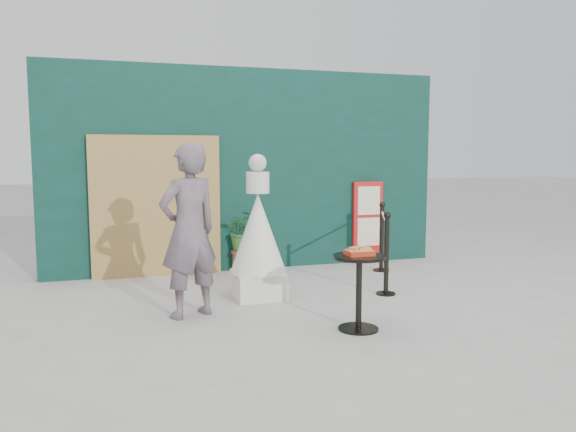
% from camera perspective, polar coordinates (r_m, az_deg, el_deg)
% --- Properties ---
extents(ground, '(60.00, 60.00, 0.00)m').
position_cam_1_polar(ground, '(5.80, 3.68, -11.14)').
color(ground, '#ADAAA5').
rests_on(ground, ground).
extents(back_wall, '(6.00, 0.30, 3.00)m').
position_cam_1_polar(back_wall, '(8.54, -3.99, 4.71)').
color(back_wall, '#0A2F25').
rests_on(back_wall, ground).
extents(bamboo_fence, '(1.80, 0.08, 2.00)m').
position_cam_1_polar(bamboo_fence, '(8.14, -13.22, 0.96)').
color(bamboo_fence, tan).
rests_on(bamboo_fence, ground).
extents(woman, '(0.80, 0.68, 1.86)m').
position_cam_1_polar(woman, '(6.03, -10.05, -1.48)').
color(woman, slate).
rests_on(woman, ground).
extents(menu_board, '(0.50, 0.07, 1.30)m').
position_cam_1_polar(menu_board, '(9.07, 8.09, -0.63)').
color(menu_board, red).
rests_on(menu_board, ground).
extents(statue, '(0.68, 0.68, 1.74)m').
position_cam_1_polar(statue, '(6.76, -3.06, -2.43)').
color(statue, silver).
rests_on(statue, ground).
extents(cafe_table, '(0.52, 0.52, 0.75)m').
position_cam_1_polar(cafe_table, '(5.60, 7.22, -6.51)').
color(cafe_table, black).
rests_on(cafe_table, ground).
extents(food_basket, '(0.26, 0.19, 0.11)m').
position_cam_1_polar(food_basket, '(5.55, 7.27, -3.60)').
color(food_basket, red).
rests_on(food_basket, cafe_table).
extents(planter, '(0.54, 0.46, 0.91)m').
position_cam_1_polar(planter, '(8.34, -4.57, -2.04)').
color(planter, '#984C31').
rests_on(planter, ground).
extents(stanchion_barrier, '(0.84, 1.54, 1.03)m').
position_cam_1_polar(stanchion_barrier, '(7.75, 9.71, -3.00)').
color(stanchion_barrier, black).
rests_on(stanchion_barrier, ground).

